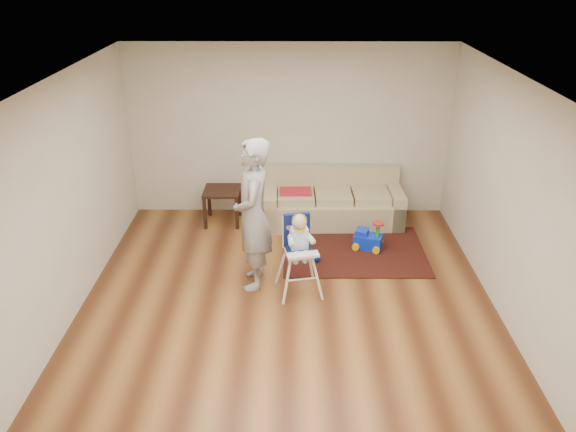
{
  "coord_description": "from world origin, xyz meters",
  "views": [
    {
      "loc": [
        0.05,
        -5.7,
        3.89
      ],
      "look_at": [
        0.0,
        0.4,
        1.0
      ],
      "focal_mm": 35.0,
      "sensor_mm": 36.0,
      "label": 1
    }
  ],
  "objects_px": {
    "ride_on_toy": "(368,234)",
    "adult": "(253,215)",
    "side_table": "(223,206)",
    "toy_ball": "(315,257)",
    "sofa": "(333,198)",
    "high_chair": "(299,255)"
  },
  "relations": [
    {
      "from": "toy_ball",
      "to": "sofa",
      "type": "bearing_deg",
      "value": 76.21
    },
    {
      "from": "ride_on_toy",
      "to": "high_chair",
      "type": "xyz_separation_m",
      "value": [
        -1.0,
        -1.12,
        0.29
      ]
    },
    {
      "from": "ride_on_toy",
      "to": "adult",
      "type": "xyz_separation_m",
      "value": [
        -1.57,
        -0.94,
        0.74
      ]
    },
    {
      "from": "sofa",
      "to": "high_chair",
      "type": "xyz_separation_m",
      "value": [
        -0.55,
        -2.0,
        0.1
      ]
    },
    {
      "from": "side_table",
      "to": "high_chair",
      "type": "relative_size",
      "value": 0.51
    },
    {
      "from": "sofa",
      "to": "ride_on_toy",
      "type": "relative_size",
      "value": 5.06
    },
    {
      "from": "ride_on_toy",
      "to": "high_chair",
      "type": "bearing_deg",
      "value": -113.63
    },
    {
      "from": "sofa",
      "to": "toy_ball",
      "type": "distance_m",
      "value": 1.35
    },
    {
      "from": "sofa",
      "to": "adult",
      "type": "bearing_deg",
      "value": -122.82
    },
    {
      "from": "side_table",
      "to": "ride_on_toy",
      "type": "distance_m",
      "value": 2.35
    },
    {
      "from": "high_chair",
      "to": "ride_on_toy",
      "type": "bearing_deg",
      "value": 36.52
    },
    {
      "from": "ride_on_toy",
      "to": "side_table",
      "type": "bearing_deg",
      "value": 176.32
    },
    {
      "from": "sofa",
      "to": "side_table",
      "type": "bearing_deg",
      "value": 178.69
    },
    {
      "from": "toy_ball",
      "to": "adult",
      "type": "distance_m",
      "value": 1.31
    },
    {
      "from": "sofa",
      "to": "adult",
      "type": "height_order",
      "value": "adult"
    },
    {
      "from": "sofa",
      "to": "side_table",
      "type": "height_order",
      "value": "sofa"
    },
    {
      "from": "side_table",
      "to": "ride_on_toy",
      "type": "relative_size",
      "value": 1.29
    },
    {
      "from": "side_table",
      "to": "toy_ball",
      "type": "xyz_separation_m",
      "value": [
        1.41,
        -1.28,
        -0.19
      ]
    },
    {
      "from": "ride_on_toy",
      "to": "adult",
      "type": "relative_size",
      "value": 0.22
    },
    {
      "from": "high_chair",
      "to": "toy_ball",
      "type": "bearing_deg",
      "value": 60.37
    },
    {
      "from": "sofa",
      "to": "ride_on_toy",
      "type": "xyz_separation_m",
      "value": [
        0.46,
        -0.87,
        -0.18
      ]
    },
    {
      "from": "toy_ball",
      "to": "high_chair",
      "type": "bearing_deg",
      "value": -107.97
    }
  ]
}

